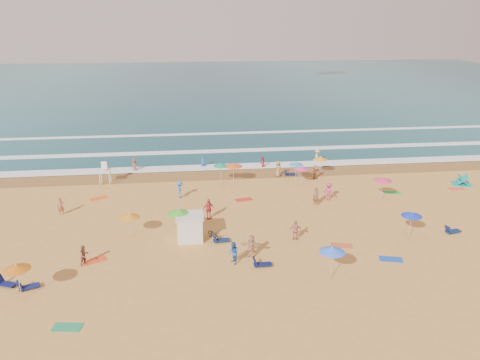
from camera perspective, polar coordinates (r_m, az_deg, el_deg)
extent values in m
plane|color=gold|center=(42.32, 0.13, -4.62)|extent=(220.00, 220.00, 0.00)
cube|color=#0C4756|center=(123.70, -4.52, 11.27)|extent=(220.00, 140.00, 0.18)
plane|color=olive|center=(53.92, -1.43, 0.75)|extent=(220.00, 220.00, 0.00)
cube|color=white|center=(56.26, -1.66, 1.64)|extent=(200.00, 2.20, 0.05)
cube|color=white|center=(62.94, -2.22, 3.56)|extent=(200.00, 1.60, 0.05)
cube|color=white|center=(72.59, -2.84, 5.69)|extent=(200.00, 1.20, 0.05)
cube|color=silver|center=(38.26, -6.12, -5.80)|extent=(2.00, 2.00, 2.00)
cube|color=silver|center=(37.82, -6.17, -4.35)|extent=(2.20, 2.20, 0.12)
imported|color=black|center=(38.27, -3.22, -6.63)|extent=(1.29, 1.75, 0.88)
cone|color=#386AFF|center=(32.62, 11.17, -8.33)|extent=(1.77, 1.77, 0.35)
cone|color=#E7335C|center=(47.36, 16.98, 0.12)|extent=(1.84, 1.84, 0.35)
cone|color=orange|center=(39.09, -13.33, -4.23)|extent=(1.69, 1.69, 0.35)
cone|color=green|center=(38.26, -7.43, -3.86)|extent=(2.02, 2.02, 0.35)
cone|color=#CF6611|center=(32.89, -25.60, -9.55)|extent=(1.70, 1.70, 0.35)
cone|color=#118F64|center=(50.11, -2.38, 1.91)|extent=(1.59, 1.59, 0.35)
cone|color=#1830D2|center=(40.53, 20.21, -3.91)|extent=(1.70, 1.70, 0.35)
cone|color=#2E96D0|center=(50.98, 6.86, 2.04)|extent=(1.55, 1.55, 0.35)
cone|color=#F35419|center=(50.08, -0.82, 1.87)|extent=(1.99, 1.99, 0.35)
cone|color=#F1357E|center=(50.01, 7.49, 1.53)|extent=(1.57, 1.57, 0.35)
cone|color=#FFA11A|center=(53.82, 9.79, 2.63)|extent=(1.66, 1.66, 0.35)
cube|color=#0F154D|center=(35.80, -26.57, -11.28)|extent=(1.42, 1.03, 0.34)
cube|color=#101854|center=(34.85, -24.29, -11.77)|extent=(1.41, 0.99, 0.34)
cube|color=navy|center=(37.92, -2.28, -7.33)|extent=(1.34, 0.67, 0.34)
cube|color=#0E1446|center=(34.49, 2.79, -10.23)|extent=(1.30, 0.57, 0.34)
cube|color=#102152|center=(43.25, 24.54, -5.69)|extent=(1.39, 0.81, 0.34)
cube|color=#0F154B|center=(53.70, 6.20, 0.74)|extent=(1.33, 0.62, 0.34)
cube|color=#E9461D|center=(36.87, -17.33, -9.37)|extent=(1.91, 1.53, 0.03)
cube|color=#228B5B|center=(30.34, -20.31, -16.48)|extent=(1.81, 1.09, 0.03)
cube|color=#FF521C|center=(48.78, -16.89, -2.15)|extent=(1.90, 1.64, 0.03)
cube|color=#CA552F|center=(38.24, 12.27, -7.82)|extent=(1.85, 1.21, 0.03)
cube|color=red|center=(46.36, 0.45, -2.40)|extent=(1.86, 1.24, 0.03)
cube|color=#1C4AB2|center=(37.20, 17.91, -9.17)|extent=(1.86, 1.27, 0.03)
cube|color=green|center=(50.66, 18.06, -1.47)|extent=(1.84, 1.19, 0.03)
cube|color=#DD5534|center=(54.24, 24.89, -0.99)|extent=(1.75, 0.97, 0.03)
imported|color=blue|center=(46.92, -7.32, -1.20)|extent=(0.64, 1.10, 1.70)
imported|color=brown|center=(56.09, -12.74, 1.70)|extent=(0.99, 1.05, 1.80)
imported|color=#B67A54|center=(52.73, 9.14, 0.97)|extent=(1.36, 1.39, 1.59)
imported|color=#925843|center=(45.63, -21.02, -3.01)|extent=(0.68, 0.52, 1.67)
imported|color=olive|center=(52.95, 4.66, 1.38)|extent=(0.87, 1.05, 1.84)
imported|color=#CE333F|center=(41.84, -3.86, -3.54)|extent=(1.20, 0.87, 1.89)
imported|color=#215C9E|center=(56.31, -4.49, 2.16)|extent=(0.72, 0.55, 1.75)
imported|color=tan|center=(38.21, 6.79, -6.10)|extent=(1.08, 0.66, 1.71)
imported|color=#BC2F57|center=(46.80, 10.77, -1.39)|extent=(1.29, 1.28, 1.79)
imported|color=#E3AB77|center=(58.91, 9.39, 2.81)|extent=(0.80, 1.27, 1.89)
imported|color=#BE2F39|center=(56.09, 2.71, 2.06)|extent=(0.99, 0.94, 1.61)
imported|color=#2456AB|center=(34.48, -0.80, -8.91)|extent=(0.86, 0.99, 1.71)
imported|color=brown|center=(36.21, -18.45, -8.70)|extent=(0.94, 0.94, 1.53)
imported|color=tan|center=(35.43, 1.38, -8.05)|extent=(1.71, 0.84, 1.77)
imported|color=brown|center=(45.31, 9.26, -2.00)|extent=(0.78, 0.72, 1.78)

